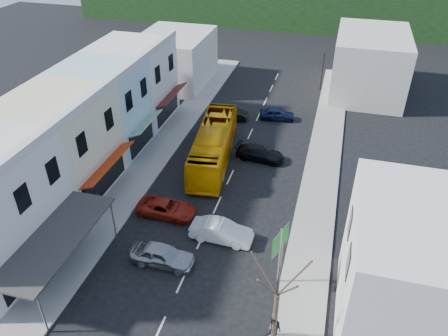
% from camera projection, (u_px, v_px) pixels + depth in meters
% --- Properties ---
extents(ground, '(120.00, 120.00, 0.00)m').
position_uv_depth(ground, '(202.00, 239.00, 30.95)').
color(ground, black).
rests_on(ground, ground).
extents(sidewalk_left, '(3.00, 52.00, 0.15)m').
position_uv_depth(sidewalk_left, '(158.00, 153.00, 40.63)').
color(sidewalk_left, gray).
rests_on(sidewalk_left, ground).
extents(sidewalk_right, '(3.00, 52.00, 0.15)m').
position_uv_depth(sidewalk_right, '(321.00, 177.00, 37.31)').
color(sidewalk_right, gray).
rests_on(sidewalk_right, ground).
extents(shopfront_row, '(8.25, 30.00, 8.00)m').
position_uv_depth(shopfront_row, '(73.00, 134.00, 35.55)').
color(shopfront_row, silver).
rests_on(shopfront_row, ground).
extents(right_building, '(8.00, 9.00, 8.00)m').
position_uv_depth(right_building, '(424.00, 279.00, 22.54)').
color(right_building, silver).
rests_on(right_building, ground).
extents(distant_block_left, '(8.00, 10.00, 6.00)m').
position_uv_depth(distant_block_left, '(175.00, 58.00, 53.73)').
color(distant_block_left, '#B7B2A8').
rests_on(distant_block_left, ground).
extents(distant_block_right, '(8.00, 12.00, 7.00)m').
position_uv_depth(distant_block_right, '(369.00, 64.00, 50.79)').
color(distant_block_right, '#B7B2A8').
rests_on(distant_block_right, ground).
extents(bus, '(3.93, 11.82, 3.10)m').
position_uv_depth(bus, '(214.00, 145.00, 38.84)').
color(bus, '#ED9804').
rests_on(bus, ground).
extents(car_silver, '(4.42, 1.85, 1.40)m').
position_uv_depth(car_silver, '(162.00, 255.00, 28.57)').
color(car_silver, '#9F9FA3').
rests_on(car_silver, ground).
extents(car_white, '(4.44, 1.91, 1.40)m').
position_uv_depth(car_white, '(221.00, 232.00, 30.49)').
color(car_white, silver).
rests_on(car_white, ground).
extents(car_red, '(4.64, 2.00, 1.40)m').
position_uv_depth(car_red, '(167.00, 207.00, 32.80)').
color(car_red, maroon).
rests_on(car_red, ground).
extents(car_black_near, '(4.64, 2.22, 1.40)m').
position_uv_depth(car_black_near, '(260.00, 153.00, 39.43)').
color(car_black_near, black).
rests_on(car_black_near, ground).
extents(car_navy_mid, '(4.60, 2.37, 1.40)m').
position_uv_depth(car_navy_mid, '(277.00, 113.00, 46.14)').
color(car_navy_mid, black).
rests_on(car_navy_mid, ground).
extents(car_black_far, '(4.41, 1.82, 1.40)m').
position_uv_depth(car_black_far, '(229.00, 112.00, 46.33)').
color(car_black_far, black).
rests_on(car_black_far, ground).
extents(pedestrian_left, '(0.45, 0.63, 1.70)m').
position_uv_depth(pedestrian_left, '(99.00, 202.00, 32.83)').
color(pedestrian_left, black).
rests_on(pedestrian_left, sidewalk_left).
extents(pedestrian_right, '(0.82, 0.68, 1.70)m').
position_uv_depth(pedestrian_right, '(274.00, 329.00, 23.52)').
color(pedestrian_right, black).
rests_on(pedestrian_right, sidewalk_right).
extents(direction_sign, '(1.47, 2.14, 4.44)m').
position_uv_depth(direction_sign, '(279.00, 257.00, 26.33)').
color(direction_sign, '#0D5517').
rests_on(direction_sign, ground).
extents(street_tree, '(2.81, 2.81, 7.36)m').
position_uv_depth(street_tree, '(277.00, 295.00, 22.08)').
color(street_tree, '#33271F').
rests_on(street_tree, ground).
extents(traffic_signal, '(0.62, 1.00, 4.61)m').
position_uv_depth(traffic_signal, '(322.00, 72.00, 51.94)').
color(traffic_signal, black).
rests_on(traffic_signal, ground).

